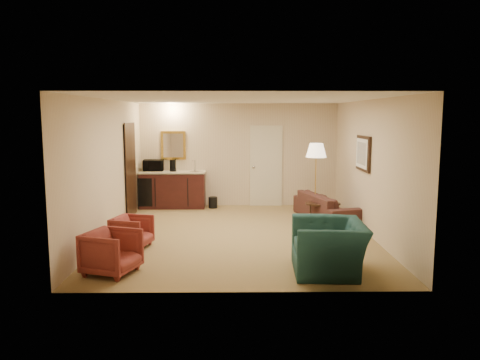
{
  "coord_description": "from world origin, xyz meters",
  "views": [
    {
      "loc": [
        -0.11,
        -8.87,
        2.3
      ],
      "look_at": [
        0.01,
        0.5,
        1.0
      ],
      "focal_mm": 35.0,
      "sensor_mm": 36.0,
      "label": 1
    }
  ],
  "objects_px": {
    "sofa": "(327,202)",
    "coffee_table": "(323,213)",
    "microwave": "(153,164)",
    "rose_chair_near": "(132,230)",
    "waste_bin": "(213,202)",
    "wetbar_cabinet": "(173,189)",
    "floor_lamp": "(316,181)",
    "teal_armchair": "(329,238)",
    "rose_chair_far": "(112,250)",
    "coffee_maker": "(173,166)"
  },
  "relations": [
    {
      "from": "coffee_maker",
      "to": "sofa",
      "type": "bearing_deg",
      "value": -22.92
    },
    {
      "from": "wetbar_cabinet",
      "to": "coffee_table",
      "type": "bearing_deg",
      "value": -26.5
    },
    {
      "from": "rose_chair_far",
      "to": "floor_lamp",
      "type": "height_order",
      "value": "floor_lamp"
    },
    {
      "from": "coffee_table",
      "to": "coffee_maker",
      "type": "xyz_separation_m",
      "value": [
        -3.44,
        1.72,
        0.85
      ]
    },
    {
      "from": "sofa",
      "to": "coffee_table",
      "type": "height_order",
      "value": "sofa"
    },
    {
      "from": "wetbar_cabinet",
      "to": "coffee_table",
      "type": "distance_m",
      "value": 3.86
    },
    {
      "from": "microwave",
      "to": "waste_bin",
      "type": "bearing_deg",
      "value": -10.43
    },
    {
      "from": "coffee_table",
      "to": "floor_lamp",
      "type": "distance_m",
      "value": 0.76
    },
    {
      "from": "sofa",
      "to": "waste_bin",
      "type": "relative_size",
      "value": 7.15
    },
    {
      "from": "teal_armchair",
      "to": "coffee_table",
      "type": "distance_m",
      "value": 3.25
    },
    {
      "from": "rose_chair_near",
      "to": "sofa",
      "type": "bearing_deg",
      "value": -45.72
    },
    {
      "from": "teal_armchair",
      "to": "rose_chair_far",
      "type": "bearing_deg",
      "value": -86.26
    },
    {
      "from": "wetbar_cabinet",
      "to": "microwave",
      "type": "distance_m",
      "value": 0.8
    },
    {
      "from": "teal_armchair",
      "to": "coffee_maker",
      "type": "bearing_deg",
      "value": -146.28
    },
    {
      "from": "sofa",
      "to": "coffee_table",
      "type": "bearing_deg",
      "value": 137.66
    },
    {
      "from": "sofa",
      "to": "rose_chair_far",
      "type": "bearing_deg",
      "value": 116.83
    },
    {
      "from": "coffee_table",
      "to": "waste_bin",
      "type": "bearing_deg",
      "value": 146.01
    },
    {
      "from": "teal_armchair",
      "to": "coffee_table",
      "type": "bearing_deg",
      "value": 173.84
    },
    {
      "from": "sofa",
      "to": "coffee_maker",
      "type": "distance_m",
      "value": 3.92
    },
    {
      "from": "microwave",
      "to": "coffee_maker",
      "type": "xyz_separation_m",
      "value": [
        0.5,
        -0.08,
        -0.03
      ]
    },
    {
      "from": "teal_armchair",
      "to": "rose_chair_near",
      "type": "relative_size",
      "value": 1.89
    },
    {
      "from": "coffee_table",
      "to": "microwave",
      "type": "relative_size",
      "value": 1.5
    },
    {
      "from": "wetbar_cabinet",
      "to": "floor_lamp",
      "type": "height_order",
      "value": "floor_lamp"
    },
    {
      "from": "wetbar_cabinet",
      "to": "sofa",
      "type": "bearing_deg",
      "value": -21.53
    },
    {
      "from": "teal_armchair",
      "to": "microwave",
      "type": "bearing_deg",
      "value": -142.61
    },
    {
      "from": "rose_chair_near",
      "to": "waste_bin",
      "type": "distance_m",
      "value": 3.75
    },
    {
      "from": "rose_chair_far",
      "to": "floor_lamp",
      "type": "relative_size",
      "value": 0.42
    },
    {
      "from": "sofa",
      "to": "coffee_table",
      "type": "xyz_separation_m",
      "value": [
        -0.15,
        -0.3,
        -0.17
      ]
    },
    {
      "from": "sofa",
      "to": "teal_armchair",
      "type": "distance_m",
      "value": 3.56
    },
    {
      "from": "waste_bin",
      "to": "coffee_maker",
      "type": "xyz_separation_m",
      "value": [
        -0.99,
        0.07,
        0.92
      ]
    },
    {
      "from": "coffee_table",
      "to": "rose_chair_far",
      "type": "bearing_deg",
      "value": -138.78
    },
    {
      "from": "teal_armchair",
      "to": "floor_lamp",
      "type": "distance_m",
      "value": 3.64
    },
    {
      "from": "wetbar_cabinet",
      "to": "coffee_table",
      "type": "relative_size",
      "value": 2.16
    },
    {
      "from": "sofa",
      "to": "coffee_table",
      "type": "distance_m",
      "value": 0.38
    },
    {
      "from": "sofa",
      "to": "coffee_table",
      "type": "relative_size",
      "value": 2.62
    },
    {
      "from": "rose_chair_near",
      "to": "microwave",
      "type": "bearing_deg",
      "value": 18.5
    },
    {
      "from": "sofa",
      "to": "microwave",
      "type": "bearing_deg",
      "value": 54.08
    },
    {
      "from": "waste_bin",
      "to": "sofa",
      "type": "bearing_deg",
      "value": -27.47
    },
    {
      "from": "sofa",
      "to": "floor_lamp",
      "type": "bearing_deg",
      "value": 52.42
    },
    {
      "from": "sofa",
      "to": "coffee_maker",
      "type": "relative_size",
      "value": 6.91
    },
    {
      "from": "microwave",
      "to": "rose_chair_near",
      "type": "bearing_deg",
      "value": -91.01
    },
    {
      "from": "floor_lamp",
      "to": "wetbar_cabinet",
      "type": "bearing_deg",
      "value": 158.49
    },
    {
      "from": "waste_bin",
      "to": "microwave",
      "type": "height_order",
      "value": "microwave"
    },
    {
      "from": "waste_bin",
      "to": "floor_lamp",
      "type": "bearing_deg",
      "value": -28.04
    },
    {
      "from": "teal_armchair",
      "to": "coffee_table",
      "type": "relative_size",
      "value": 1.53
    },
    {
      "from": "rose_chair_near",
      "to": "coffee_table",
      "type": "relative_size",
      "value": 0.81
    },
    {
      "from": "wetbar_cabinet",
      "to": "coffee_maker",
      "type": "height_order",
      "value": "coffee_maker"
    },
    {
      "from": "sofa",
      "to": "teal_armchair",
      "type": "height_order",
      "value": "teal_armchair"
    },
    {
      "from": "coffee_table",
      "to": "waste_bin",
      "type": "xyz_separation_m",
      "value": [
        -2.45,
        1.65,
        -0.08
      ]
    },
    {
      "from": "teal_armchair",
      "to": "waste_bin",
      "type": "distance_m",
      "value": 5.23
    }
  ]
}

